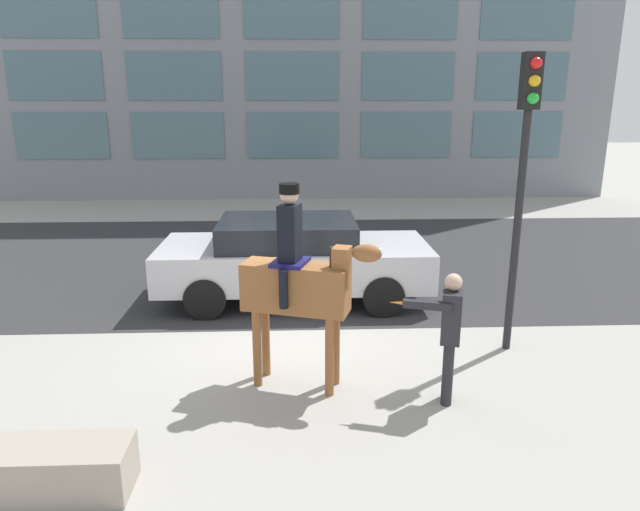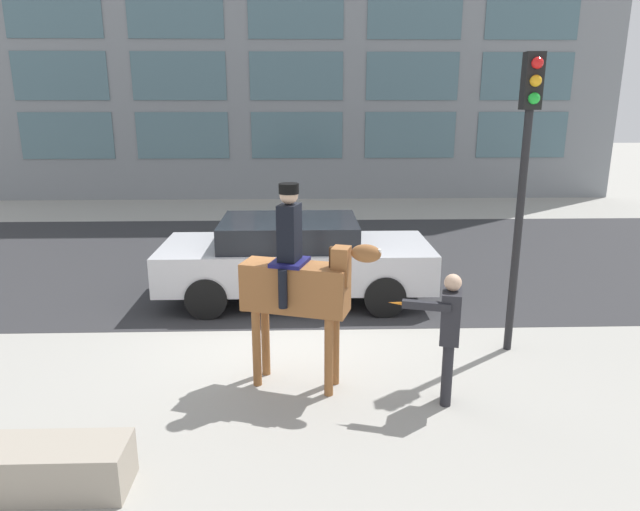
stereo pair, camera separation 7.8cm
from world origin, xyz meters
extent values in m
plane|color=#9E9B93|center=(0.00, 0.00, 0.00)|extent=(80.00, 80.00, 0.00)
cube|color=#2D2D30|center=(0.00, 4.75, 0.00)|extent=(23.04, 8.50, 0.01)
cube|color=slate|center=(-8.11, 12.83, 2.29)|extent=(3.24, 0.02, 1.61)
cube|color=slate|center=(-4.05, 12.83, 2.29)|extent=(3.24, 0.02, 1.61)
cube|color=slate|center=(0.00, 12.83, 2.29)|extent=(3.24, 0.02, 1.61)
cube|color=slate|center=(4.05, 12.83, 2.29)|extent=(3.24, 0.02, 1.61)
cube|color=slate|center=(8.11, 12.83, 2.29)|extent=(3.24, 0.02, 1.61)
cube|color=slate|center=(-8.11, 12.83, 4.31)|extent=(3.24, 0.02, 1.61)
cube|color=slate|center=(-4.05, 12.83, 4.31)|extent=(3.24, 0.02, 1.61)
cube|color=slate|center=(0.00, 12.83, 4.31)|extent=(3.24, 0.02, 1.61)
cube|color=slate|center=(4.05, 12.83, 4.31)|extent=(3.24, 0.02, 1.61)
cube|color=slate|center=(8.11, 12.83, 4.31)|extent=(3.24, 0.02, 1.61)
cube|color=slate|center=(-8.11, 12.83, 6.33)|extent=(3.24, 0.02, 1.61)
cube|color=slate|center=(-4.05, 12.83, 6.33)|extent=(3.24, 0.02, 1.61)
cube|color=slate|center=(0.00, 12.83, 6.33)|extent=(3.24, 0.02, 1.61)
cube|color=slate|center=(4.05, 12.83, 6.33)|extent=(3.24, 0.02, 1.61)
cube|color=slate|center=(8.11, 12.83, 6.33)|extent=(3.24, 0.02, 1.61)
cube|color=brown|center=(0.08, -1.26, 1.31)|extent=(1.38, 0.81, 0.59)
cylinder|color=brown|center=(0.58, -1.26, 0.51)|extent=(0.11, 0.11, 1.01)
cylinder|color=brown|center=(0.49, -1.55, 0.51)|extent=(0.11, 0.11, 1.01)
cylinder|color=brown|center=(-0.32, -0.97, 0.51)|extent=(0.11, 0.11, 1.01)
cylinder|color=brown|center=(-0.41, -1.27, 0.51)|extent=(0.11, 0.11, 1.01)
cube|color=brown|center=(0.63, -1.44, 1.63)|extent=(0.26, 0.29, 0.46)
cube|color=#382314|center=(0.52, -1.40, 1.65)|extent=(0.06, 0.09, 0.41)
ellipsoid|color=brown|center=(0.92, -1.53, 1.80)|extent=(0.40, 0.30, 0.22)
cube|color=silver|center=(1.02, -1.56, 1.82)|extent=(0.14, 0.09, 0.09)
cylinder|color=#382314|center=(-0.58, -1.05, 1.21)|extent=(0.09, 0.09, 0.55)
cube|color=#14144C|center=(0.02, -1.24, 1.63)|extent=(0.52, 0.58, 0.05)
cube|color=black|center=(0.02, -1.24, 2.00)|extent=(0.31, 0.37, 0.68)
sphere|color=#D1A889|center=(0.02, -1.24, 2.45)|extent=(0.22, 0.22, 0.22)
cylinder|color=black|center=(0.02, -1.24, 2.52)|extent=(0.24, 0.24, 0.12)
cylinder|color=black|center=(0.10, -0.99, 1.37)|extent=(0.11, 0.11, 0.47)
cylinder|color=black|center=(-0.06, -1.50, 1.37)|extent=(0.11, 0.11, 0.47)
cylinder|color=#232328|center=(1.87, -1.84, 0.40)|extent=(0.13, 0.13, 0.80)
cylinder|color=#232328|center=(1.91, -1.69, 0.40)|extent=(0.13, 0.13, 0.80)
cube|color=#232328|center=(1.89, -1.76, 1.11)|extent=(0.32, 0.44, 0.61)
sphere|color=#D1A889|center=(1.89, -1.76, 1.52)|extent=(0.20, 0.20, 0.20)
cube|color=#232328|center=(1.58, -1.86, 1.28)|extent=(0.55, 0.23, 0.09)
cone|color=orange|center=(1.24, -1.77, 1.28)|extent=(0.19, 0.09, 0.04)
cube|color=#B7B7BC|center=(0.06, 1.99, 0.69)|extent=(4.78, 1.98, 0.69)
cube|color=black|center=(-0.06, 1.99, 1.26)|extent=(2.39, 1.74, 0.44)
cylinder|color=black|center=(1.54, 1.08, 0.35)|extent=(0.70, 0.24, 0.70)
cylinder|color=black|center=(1.54, 2.90, 0.35)|extent=(0.70, 0.24, 0.70)
cylinder|color=black|center=(-1.42, 1.08, 0.35)|extent=(0.70, 0.24, 0.70)
cylinder|color=black|center=(-1.42, 2.90, 0.35)|extent=(0.70, 0.24, 0.70)
cylinder|color=black|center=(3.17, -0.29, 1.70)|extent=(0.11, 0.11, 3.40)
cube|color=black|center=(3.17, -0.29, 3.76)|extent=(0.24, 0.19, 0.72)
sphere|color=red|center=(3.17, -0.41, 3.98)|extent=(0.15, 0.15, 0.15)
sphere|color=orange|center=(3.17, -0.41, 3.76)|extent=(0.15, 0.15, 0.15)
sphere|color=green|center=(3.17, -0.41, 3.55)|extent=(0.15, 0.15, 0.15)
cube|color=#9E9384|center=(-2.36, -3.25, 0.24)|extent=(1.82, 0.56, 0.47)
camera|label=1|loc=(0.11, -7.89, 3.53)|focal=32.00mm
camera|label=2|loc=(0.18, -7.90, 3.53)|focal=32.00mm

